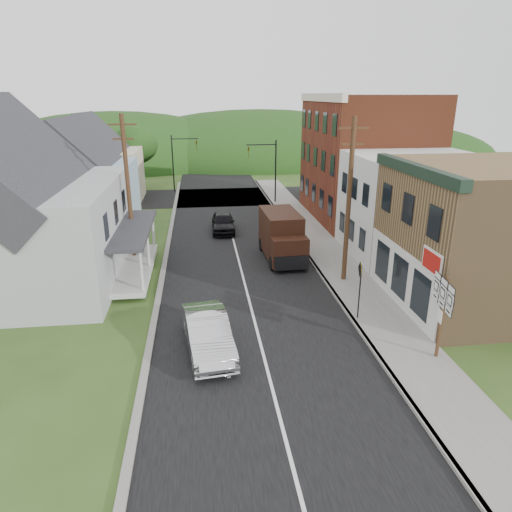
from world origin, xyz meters
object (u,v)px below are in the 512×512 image
object	(u,v)px
dark_sedan	(223,223)
warning_sign	(360,282)
delivery_van	(282,236)
silver_sedan	(208,334)
route_sign_cluster	(442,306)

from	to	relation	value
dark_sedan	warning_sign	distance (m)	16.46
delivery_van	warning_sign	size ratio (longest dim) A/B	1.94
silver_sedan	delivery_van	size ratio (longest dim) A/B	0.89
silver_sedan	delivery_van	xyz separation A→B (m)	(4.99, 10.68, 0.72)
route_sign_cluster	delivery_van	bearing A→B (deg)	115.67
silver_sedan	route_sign_cluster	world-z (taller)	route_sign_cluster
warning_sign	route_sign_cluster	bearing A→B (deg)	-52.94
route_sign_cluster	warning_sign	world-z (taller)	route_sign_cluster
silver_sedan	delivery_van	bearing A→B (deg)	57.88
silver_sedan	dark_sedan	bearing A→B (deg)	77.63
silver_sedan	route_sign_cluster	bearing A→B (deg)	-18.30
route_sign_cluster	silver_sedan	bearing A→B (deg)	176.78
dark_sedan	delivery_van	size ratio (longest dim) A/B	0.79
dark_sedan	route_sign_cluster	world-z (taller)	route_sign_cluster
dark_sedan	silver_sedan	bearing A→B (deg)	-93.99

